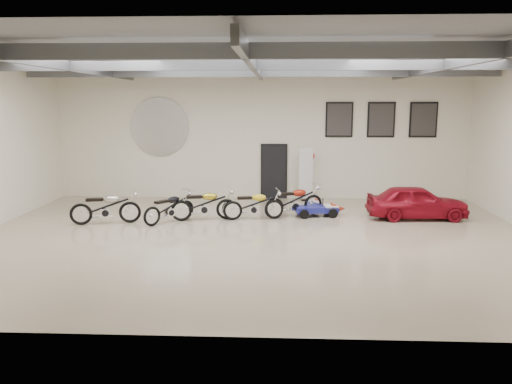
{
  "coord_description": "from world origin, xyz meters",
  "views": [
    {
      "loc": [
        0.65,
        -13.54,
        3.77
      ],
      "look_at": [
        0.0,
        1.2,
        1.1
      ],
      "focal_mm": 35.0,
      "sensor_mm": 36.0,
      "label": 1
    }
  ],
  "objects_px": {
    "motorcycle_gold": "(204,204)",
    "motorcycle_red": "(294,200)",
    "motorcycle_silver": "(105,207)",
    "vintage_car": "(417,202)",
    "motorcycle_black": "(169,207)",
    "motorcycle_yellow": "(253,204)",
    "go_kart": "(321,207)",
    "banner_stand": "(306,175)"
  },
  "relations": [
    {
      "from": "motorcycle_yellow",
      "to": "vintage_car",
      "type": "bearing_deg",
      "value": -6.59
    },
    {
      "from": "motorcycle_black",
      "to": "motorcycle_yellow",
      "type": "height_order",
      "value": "motorcycle_yellow"
    },
    {
      "from": "go_kart",
      "to": "vintage_car",
      "type": "height_order",
      "value": "vintage_car"
    },
    {
      "from": "go_kart",
      "to": "vintage_car",
      "type": "xyz_separation_m",
      "value": [
        3.11,
        -0.2,
        0.24
      ]
    },
    {
      "from": "motorcycle_silver",
      "to": "motorcycle_gold",
      "type": "xyz_separation_m",
      "value": [
        3.0,
        0.64,
        -0.01
      ]
    },
    {
      "from": "motorcycle_red",
      "to": "vintage_car",
      "type": "distance_m",
      "value": 4.01
    },
    {
      "from": "motorcycle_black",
      "to": "motorcycle_red",
      "type": "height_order",
      "value": "motorcycle_red"
    },
    {
      "from": "banner_stand",
      "to": "motorcycle_silver",
      "type": "distance_m",
      "value": 7.63
    },
    {
      "from": "motorcycle_yellow",
      "to": "vintage_car",
      "type": "xyz_separation_m",
      "value": [
        5.34,
        0.4,
        0.05
      ]
    },
    {
      "from": "motorcycle_silver",
      "to": "motorcycle_red",
      "type": "relative_size",
      "value": 1.01
    },
    {
      "from": "motorcycle_gold",
      "to": "vintage_car",
      "type": "distance_m",
      "value": 6.95
    },
    {
      "from": "motorcycle_gold",
      "to": "vintage_car",
      "type": "height_order",
      "value": "vintage_car"
    },
    {
      "from": "motorcycle_black",
      "to": "motorcycle_gold",
      "type": "height_order",
      "value": "motorcycle_gold"
    },
    {
      "from": "motorcycle_yellow",
      "to": "banner_stand",
      "type": "bearing_deg",
      "value": 49.32
    },
    {
      "from": "motorcycle_gold",
      "to": "go_kart",
      "type": "relative_size",
      "value": 1.2
    },
    {
      "from": "motorcycle_yellow",
      "to": "motorcycle_red",
      "type": "bearing_deg",
      "value": 10.47
    },
    {
      "from": "motorcycle_black",
      "to": "vintage_car",
      "type": "bearing_deg",
      "value": -42.95
    },
    {
      "from": "motorcycle_black",
      "to": "motorcycle_yellow",
      "type": "distance_m",
      "value": 2.69
    },
    {
      "from": "motorcycle_silver",
      "to": "motorcycle_yellow",
      "type": "bearing_deg",
      "value": -3.98
    },
    {
      "from": "vintage_car",
      "to": "motorcycle_silver",
      "type": "bearing_deg",
      "value": 95.12
    },
    {
      "from": "banner_stand",
      "to": "vintage_car",
      "type": "bearing_deg",
      "value": -48.59
    },
    {
      "from": "banner_stand",
      "to": "vintage_car",
      "type": "xyz_separation_m",
      "value": [
        3.48,
        -2.84,
        -0.44
      ]
    },
    {
      "from": "banner_stand",
      "to": "motorcycle_yellow",
      "type": "bearing_deg",
      "value": -129.12
    },
    {
      "from": "motorcycle_red",
      "to": "banner_stand",
      "type": "bearing_deg",
      "value": 52.25
    },
    {
      "from": "motorcycle_red",
      "to": "vintage_car",
      "type": "xyz_separation_m",
      "value": [
        4.01,
        -0.12,
        0.0
      ]
    },
    {
      "from": "go_kart",
      "to": "vintage_car",
      "type": "bearing_deg",
      "value": -13.0
    },
    {
      "from": "motorcycle_yellow",
      "to": "motorcycle_red",
      "type": "xyz_separation_m",
      "value": [
        1.33,
        0.52,
        0.04
      ]
    },
    {
      "from": "banner_stand",
      "to": "go_kart",
      "type": "bearing_deg",
      "value": -91.39
    },
    {
      "from": "motorcycle_black",
      "to": "motorcycle_gold",
      "type": "relative_size",
      "value": 0.92
    },
    {
      "from": "motorcycle_black",
      "to": "go_kart",
      "type": "relative_size",
      "value": 1.1
    },
    {
      "from": "motorcycle_yellow",
      "to": "go_kart",
      "type": "bearing_deg",
      "value": 4.23
    },
    {
      "from": "motorcycle_yellow",
      "to": "motorcycle_red",
      "type": "distance_m",
      "value": 1.43
    },
    {
      "from": "banner_stand",
      "to": "motorcycle_red",
      "type": "relative_size",
      "value": 0.95
    },
    {
      "from": "motorcycle_gold",
      "to": "go_kart",
      "type": "bearing_deg",
      "value": -1.22
    },
    {
      "from": "motorcycle_gold",
      "to": "motorcycle_red",
      "type": "distance_m",
      "value": 3.0
    },
    {
      "from": "motorcycle_silver",
      "to": "go_kart",
      "type": "distance_m",
      "value": 6.97
    },
    {
      "from": "banner_stand",
      "to": "go_kart",
      "type": "height_order",
      "value": "banner_stand"
    },
    {
      "from": "go_kart",
      "to": "banner_stand",
      "type": "bearing_deg",
      "value": 88.63
    },
    {
      "from": "motorcycle_yellow",
      "to": "go_kart",
      "type": "height_order",
      "value": "motorcycle_yellow"
    },
    {
      "from": "motorcycle_silver",
      "to": "vintage_car",
      "type": "bearing_deg",
      "value": -6.98
    },
    {
      "from": "motorcycle_silver",
      "to": "go_kart",
      "type": "xyz_separation_m",
      "value": [
        6.82,
        1.41,
        -0.24
      ]
    },
    {
      "from": "banner_stand",
      "to": "go_kart",
      "type": "relative_size",
      "value": 1.15
    }
  ]
}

